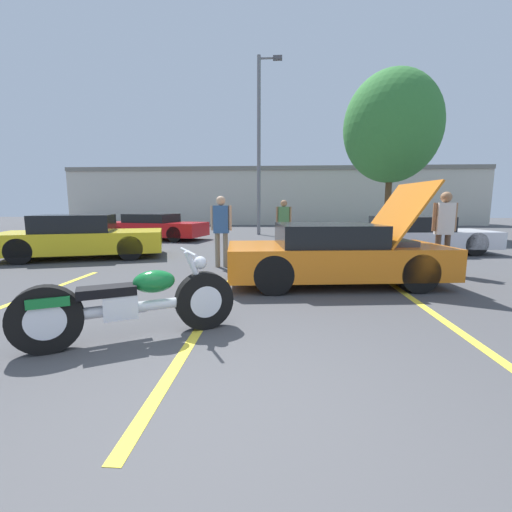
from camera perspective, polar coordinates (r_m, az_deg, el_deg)
name	(u,v)px	position (r m, az deg, el deg)	size (l,w,h in m)	color
ground_plane	(208,425)	(2.70, -8.05, -26.06)	(80.00, 80.00, 0.00)	#474749
parking_stripe_middle	(208,315)	(4.91, -7.96, -9.64)	(0.12, 5.65, 0.01)	yellow
parking_stripe_back	(442,319)	(5.30, 28.57, -9.25)	(0.12, 5.65, 0.01)	yellow
far_building	(272,195)	(28.22, 2.71, 10.17)	(32.00, 4.20, 4.40)	beige
light_pole	(260,140)	(17.99, 0.71, 18.75)	(1.21, 0.28, 8.66)	slate
tree_background	(392,127)	(19.44, 21.71, 19.31)	(4.74, 4.74, 8.09)	brown
motorcycle	(131,304)	(4.16, -20.04, -7.50)	(2.19, 1.28, 0.99)	black
show_car_hood_open	(336,254)	(6.79, 13.14, 0.32)	(4.27, 2.22, 1.95)	orange
parked_car_right_row	(414,235)	(12.04, 24.83, 3.15)	(4.87, 2.19, 1.16)	silver
parked_car_mid_row	(155,227)	(15.81, -16.48, 4.66)	(4.64, 2.65, 1.14)	red
parked_car_left_row	(82,237)	(11.10, -27.05, 2.78)	(4.73, 3.15, 1.25)	yellow
spectator_near_motorcycle	(221,225)	(8.41, -5.82, 5.15)	(0.52, 0.23, 1.74)	gray
spectator_by_show_car	(284,221)	(11.58, 4.64, 5.90)	(0.52, 0.22, 1.69)	gray
spectator_midground	(444,225)	(8.63, 28.86, 4.56)	(0.52, 0.24, 1.81)	brown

